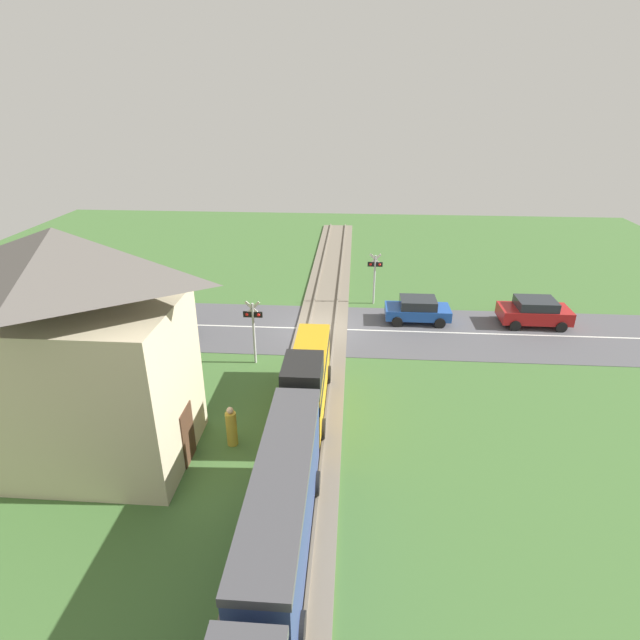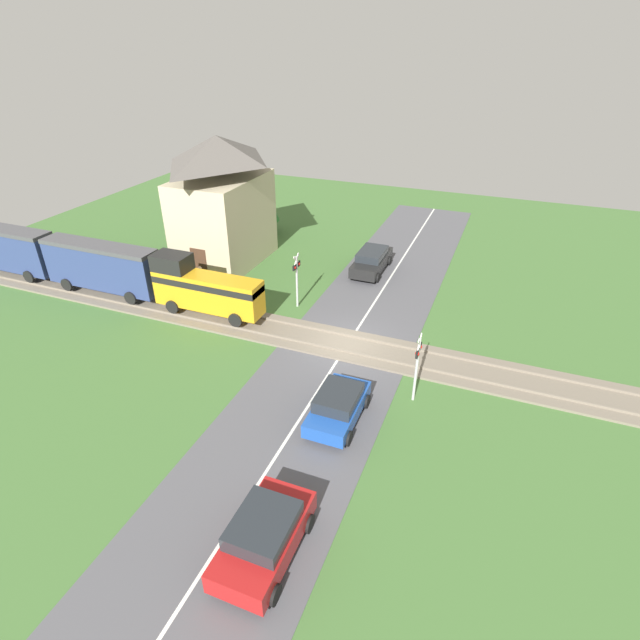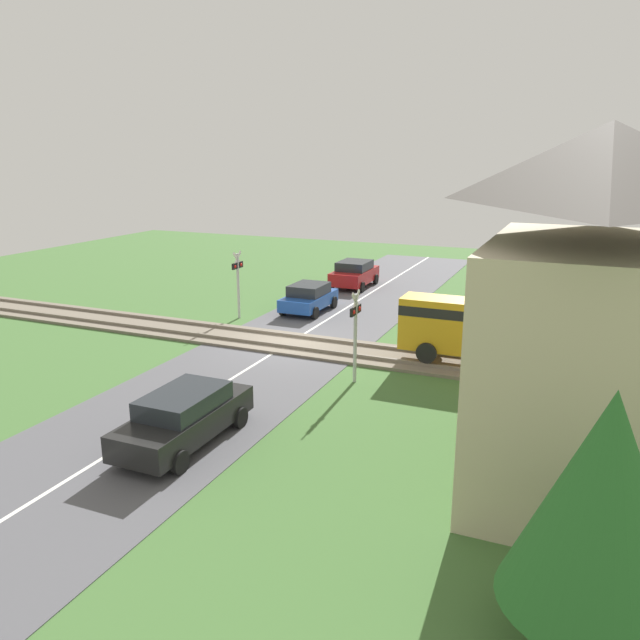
{
  "view_description": "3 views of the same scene",
  "coord_description": "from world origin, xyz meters",
  "px_view_note": "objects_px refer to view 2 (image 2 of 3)",
  "views": [
    {
      "loc": [
        -1.66,
        24.86,
        11.71
      ],
      "look_at": [
        0.0,
        1.45,
        1.2
      ],
      "focal_mm": 28.0,
      "sensor_mm": 36.0,
      "label": 1
    },
    {
      "loc": [
        -20.02,
        -6.47,
        13.67
      ],
      "look_at": [
        0.0,
        1.45,
        1.2
      ],
      "focal_mm": 28.0,
      "sensor_mm": 36.0,
      "label": 2
    },
    {
      "loc": [
        21.87,
        10.86,
        7.59
      ],
      "look_at": [
        0.0,
        1.45,
        1.2
      ],
      "focal_mm": 35.0,
      "sensor_mm": 36.0,
      "label": 3
    }
  ],
  "objects_px": {
    "train": "(91,265)",
    "car_behind_queue": "(264,536)",
    "car_near_crossing": "(338,405)",
    "crossing_signal_east_approach": "(297,274)",
    "pedestrian_by_station": "(201,280)",
    "car_far_side": "(372,260)",
    "station_building": "(222,204)",
    "crossing_signal_west_approach": "(417,360)"
  },
  "relations": [
    {
      "from": "car_near_crossing",
      "to": "car_behind_queue",
      "type": "distance_m",
      "value": 6.45
    },
    {
      "from": "car_near_crossing",
      "to": "pedestrian_by_station",
      "type": "xyz_separation_m",
      "value": [
        7.94,
        11.62,
        -0.01
      ]
    },
    {
      "from": "car_far_side",
      "to": "pedestrian_by_station",
      "type": "relative_size",
      "value": 2.79
    },
    {
      "from": "crossing_signal_west_approach",
      "to": "station_building",
      "type": "xyz_separation_m",
      "value": [
        10.1,
        15.12,
        1.98
      ]
    },
    {
      "from": "train",
      "to": "crossing_signal_west_approach",
      "type": "height_order",
      "value": "train"
    },
    {
      "from": "car_behind_queue",
      "to": "pedestrian_by_station",
      "type": "height_order",
      "value": "pedestrian_by_station"
    },
    {
      "from": "car_far_side",
      "to": "station_building",
      "type": "height_order",
      "value": "station_building"
    },
    {
      "from": "crossing_signal_west_approach",
      "to": "pedestrian_by_station",
      "type": "xyz_separation_m",
      "value": [
        5.55,
        14.18,
        -1.32
      ]
    },
    {
      "from": "car_behind_queue",
      "to": "crossing_signal_west_approach",
      "type": "xyz_separation_m",
      "value": [
        8.84,
        -2.56,
        1.24
      ]
    },
    {
      "from": "car_far_side",
      "to": "crossing_signal_west_approach",
      "type": "relative_size",
      "value": 1.39
    },
    {
      "from": "train",
      "to": "car_far_side",
      "type": "distance_m",
      "value": 17.07
    },
    {
      "from": "car_behind_queue",
      "to": "crossing_signal_east_approach",
      "type": "distance_m",
      "value": 15.73
    },
    {
      "from": "crossing_signal_east_approach",
      "to": "pedestrian_by_station",
      "type": "distance_m",
      "value": 6.32
    },
    {
      "from": "train",
      "to": "station_building",
      "type": "height_order",
      "value": "station_building"
    },
    {
      "from": "car_near_crossing",
      "to": "crossing_signal_east_approach",
      "type": "xyz_separation_m",
      "value": [
        8.26,
        5.44,
        1.3
      ]
    },
    {
      "from": "pedestrian_by_station",
      "to": "station_building",
      "type": "bearing_deg",
      "value": 11.67
    },
    {
      "from": "crossing_signal_east_approach",
      "to": "car_far_side",
      "type": "bearing_deg",
      "value": -22.43
    },
    {
      "from": "train",
      "to": "pedestrian_by_station",
      "type": "distance_m",
      "value": 6.33
    },
    {
      "from": "car_near_crossing",
      "to": "station_building",
      "type": "distance_m",
      "value": 18.01
    },
    {
      "from": "car_behind_queue",
      "to": "pedestrian_by_station",
      "type": "distance_m",
      "value": 18.49
    },
    {
      "from": "car_behind_queue",
      "to": "crossing_signal_east_approach",
      "type": "bearing_deg",
      "value": 20.3
    },
    {
      "from": "station_building",
      "to": "pedestrian_by_station",
      "type": "bearing_deg",
      "value": -168.33
    },
    {
      "from": "car_behind_queue",
      "to": "station_building",
      "type": "bearing_deg",
      "value": 33.54
    },
    {
      "from": "crossing_signal_east_approach",
      "to": "station_building",
      "type": "xyz_separation_m",
      "value": [
        4.23,
        7.12,
        1.98
      ]
    },
    {
      "from": "car_near_crossing",
      "to": "crossing_signal_east_approach",
      "type": "height_order",
      "value": "crossing_signal_east_approach"
    },
    {
      "from": "car_behind_queue",
      "to": "train",
      "type": "bearing_deg",
      "value": 55.69
    },
    {
      "from": "car_far_side",
      "to": "car_behind_queue",
      "type": "xyz_separation_m",
      "value": [
        -20.92,
        -2.88,
        0.02
      ]
    },
    {
      "from": "train",
      "to": "car_far_side",
      "type": "xyz_separation_m",
      "value": [
        9.14,
        -14.38,
        -1.1
      ]
    },
    {
      "from": "crossing_signal_west_approach",
      "to": "station_building",
      "type": "bearing_deg",
      "value": 56.26
    },
    {
      "from": "car_behind_queue",
      "to": "crossing_signal_west_approach",
      "type": "distance_m",
      "value": 9.29
    },
    {
      "from": "train",
      "to": "station_building",
      "type": "bearing_deg",
      "value": -33.28
    },
    {
      "from": "train",
      "to": "car_behind_queue",
      "type": "distance_m",
      "value": 20.92
    },
    {
      "from": "car_far_side",
      "to": "crossing_signal_east_approach",
      "type": "height_order",
      "value": "crossing_signal_east_approach"
    },
    {
      "from": "car_far_side",
      "to": "pedestrian_by_station",
      "type": "height_order",
      "value": "pedestrian_by_station"
    },
    {
      "from": "crossing_signal_east_approach",
      "to": "pedestrian_by_station",
      "type": "height_order",
      "value": "crossing_signal_east_approach"
    },
    {
      "from": "crossing_signal_west_approach",
      "to": "station_building",
      "type": "distance_m",
      "value": 18.29
    },
    {
      "from": "car_behind_queue",
      "to": "crossing_signal_east_approach",
      "type": "height_order",
      "value": "crossing_signal_east_approach"
    },
    {
      "from": "car_far_side",
      "to": "crossing_signal_west_approach",
      "type": "height_order",
      "value": "crossing_signal_west_approach"
    },
    {
      "from": "train",
      "to": "car_behind_queue",
      "type": "height_order",
      "value": "train"
    },
    {
      "from": "car_near_crossing",
      "to": "station_building",
      "type": "xyz_separation_m",
      "value": [
        12.49,
        12.56,
        3.28
      ]
    },
    {
      "from": "car_far_side",
      "to": "car_near_crossing",
      "type": "bearing_deg",
      "value": -168.74
    },
    {
      "from": "train",
      "to": "pedestrian_by_station",
      "type": "xyz_separation_m",
      "value": [
        2.61,
        -5.64,
        -1.16
      ]
    }
  ]
}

